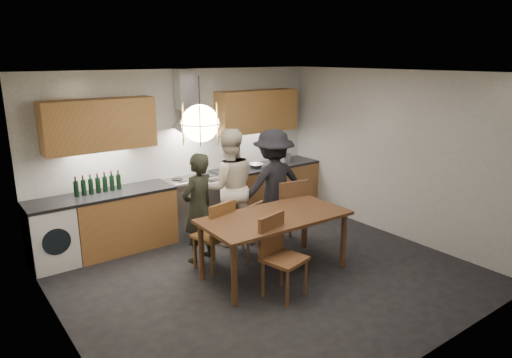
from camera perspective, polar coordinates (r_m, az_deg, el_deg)
ground at (r=6.17m, az=1.42°, el=-11.77°), size 5.00×5.00×0.00m
room_shell at (r=5.61m, az=1.53°, el=3.97°), size 5.02×4.52×2.61m
counter_run at (r=7.53m, az=-7.59°, el=-3.14°), size 5.00×0.62×0.90m
range_stove at (r=7.51m, az=-7.72°, el=-3.24°), size 0.90×0.60×0.92m
wall_fixtures at (r=7.30m, az=-8.58°, el=7.73°), size 4.30×0.54×1.10m
pendant_lamp at (r=4.91m, az=-7.00°, el=6.91°), size 0.43×0.43×0.70m
dining_table at (r=5.92m, az=2.35°, el=-5.42°), size 1.94×1.01×0.81m
chair_back_left at (r=6.08m, az=-4.88°, el=-6.53°), size 0.51×0.51×0.97m
chair_back_mid at (r=6.48m, az=-0.77°, el=-5.90°), size 0.47×0.47×0.82m
chair_back_right at (r=6.84m, az=4.20°, el=-3.65°), size 0.55×0.55×1.04m
chair_front at (r=5.48m, az=2.84°, el=-8.88°), size 0.53×0.53×0.99m
person_left at (r=6.35m, az=-7.23°, el=-3.59°), size 0.64×0.52×1.54m
person_mid at (r=6.85m, az=-3.39°, el=-1.03°), size 1.04×0.93×1.78m
person_right at (r=7.06m, az=2.15°, el=-0.73°), size 1.19×0.77×1.73m
mixing_bowl at (r=8.01m, az=-0.02°, el=1.71°), size 0.30×0.30×0.07m
stock_pot at (r=8.40m, az=3.66°, el=2.60°), size 0.25×0.25×0.15m
wine_bottles at (r=6.87m, az=-19.17°, el=-0.49°), size 0.67×0.07×0.28m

